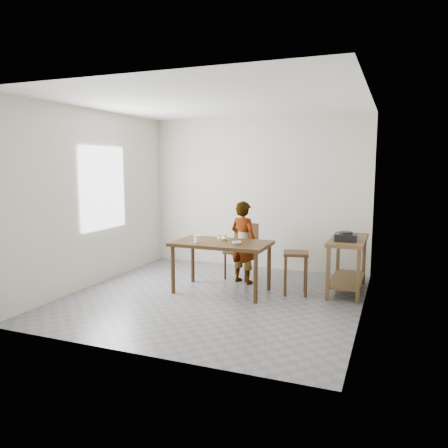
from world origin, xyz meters
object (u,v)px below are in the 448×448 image
at_px(dining_table, 221,267).
at_px(prep_counter, 347,265).
at_px(dining_chair, 241,251).
at_px(stool, 295,273).
at_px(child, 243,242).

relative_size(dining_table, prep_counter, 1.17).
bearing_deg(dining_chair, stool, -18.87).
bearing_deg(prep_counter, dining_table, -157.85).
relative_size(prep_counter, child, 0.92).
distance_m(child, stool, 1.01).
bearing_deg(child, dining_table, 96.35).
xyz_separation_m(prep_counter, dining_chair, (-1.71, 0.13, 0.05)).
xyz_separation_m(prep_counter, stool, (-0.68, -0.40, -0.09)).
xyz_separation_m(dining_table, prep_counter, (1.72, 0.70, 0.03)).
bearing_deg(dining_table, stool, 15.91).
distance_m(dining_chair, stool, 1.17).
relative_size(dining_table, stool, 2.26).
bearing_deg(dining_table, dining_chair, 89.57).
distance_m(dining_table, child, 0.67).
bearing_deg(prep_counter, child, -176.36).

